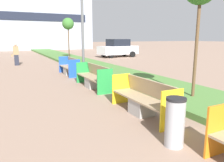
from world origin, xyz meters
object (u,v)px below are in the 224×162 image
object	(u,v)px
litter_bin	(175,122)
pedestrian_walking	(16,54)
bench_blue_frame	(70,68)
parked_car_distant	(118,48)
bench_yellow_frame	(143,101)
sapling_tree_far	(68,24)
bench_green_frame	(94,79)

from	to	relation	value
litter_bin	pedestrian_walking	world-z (taller)	pedestrian_walking
bench_blue_frame	parked_car_distant	size ratio (longest dim) A/B	0.47
bench_yellow_frame	litter_bin	distance (m)	1.83
litter_bin	sapling_tree_far	bearing A→B (deg)	80.92
bench_blue_frame	sapling_tree_far	bearing A→B (deg)	74.27
bench_yellow_frame	bench_blue_frame	bearing A→B (deg)	90.03
bench_green_frame	bench_blue_frame	xyz separation A→B (m)	(-0.00, 3.54, -0.01)
bench_yellow_frame	litter_bin	world-z (taller)	litter_bin
bench_blue_frame	bench_yellow_frame	bearing A→B (deg)	-89.97
pedestrian_walking	parked_car_distant	xyz separation A→B (m)	(10.05, 2.80, 0.09)
litter_bin	bench_blue_frame	bearing A→B (deg)	86.82
litter_bin	sapling_tree_far	distance (m)	16.88
bench_yellow_frame	parked_car_distant	size ratio (longest dim) A/B	0.54
bench_yellow_frame	parked_car_distant	distance (m)	17.47
bench_yellow_frame	bench_green_frame	bearing A→B (deg)	89.98
bench_blue_frame	bench_green_frame	bearing A→B (deg)	-89.93
bench_green_frame	sapling_tree_far	xyz separation A→B (m)	(2.13, 11.12, 2.79)
bench_blue_frame	sapling_tree_far	world-z (taller)	sapling_tree_far
parked_car_distant	pedestrian_walking	bearing A→B (deg)	-172.02
sapling_tree_far	parked_car_distant	distance (m)	6.07
bench_green_frame	parked_car_distant	bearing A→B (deg)	57.62
bench_blue_frame	sapling_tree_far	distance (m)	8.36
bench_blue_frame	pedestrian_walking	bearing A→B (deg)	112.34
bench_green_frame	bench_blue_frame	bearing A→B (deg)	90.07
bench_yellow_frame	litter_bin	xyz separation A→B (m)	(-0.50, -1.76, 0.11)
parked_car_distant	bench_green_frame	bearing A→B (deg)	-129.97
bench_blue_frame	parked_car_distant	world-z (taller)	parked_car_distant
bench_yellow_frame	pedestrian_walking	distance (m)	13.11
sapling_tree_far	pedestrian_walking	size ratio (longest dim) A/B	2.28
bench_yellow_frame	sapling_tree_far	world-z (taller)	sapling_tree_far
sapling_tree_far	parked_car_distant	world-z (taller)	sapling_tree_far
bench_green_frame	pedestrian_walking	xyz separation A→B (m)	(-2.38, 9.31, 0.45)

